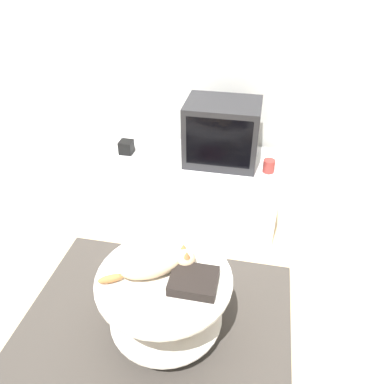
{
  "coord_description": "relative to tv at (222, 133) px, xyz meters",
  "views": [
    {
      "loc": [
        0.49,
        -1.3,
        1.97
      ],
      "look_at": [
        0.11,
        0.58,
        0.61
      ],
      "focal_mm": 35.0,
      "sensor_mm": 36.0,
      "label": 1
    }
  ],
  "objects": [
    {
      "name": "ground_plane",
      "position": [
        -0.22,
        -1.16,
        -0.76
      ],
      "size": [
        12.0,
        12.0,
        0.0
      ],
      "primitive_type": "plane",
      "color": "tan"
    },
    {
      "name": "wall_back",
      "position": [
        -0.22,
        0.36,
        0.54
      ],
      "size": [
        8.0,
        0.05,
        2.6
      ],
      "color": "silver",
      "rests_on": "ground_plane"
    },
    {
      "name": "rug",
      "position": [
        -0.22,
        -1.16,
        -0.75
      ],
      "size": [
        1.61,
        1.26,
        0.02
      ],
      "color": "#3D3833",
      "rests_on": "ground_plane"
    },
    {
      "name": "tv_stand",
      "position": [
        -0.21,
        -0.02,
        -0.49
      ],
      "size": [
        1.33,
        0.59,
        0.53
      ],
      "color": "white",
      "rests_on": "ground_plane"
    },
    {
      "name": "tv",
      "position": [
        0.0,
        0.0,
        0.0
      ],
      "size": [
        0.53,
        0.39,
        0.46
      ],
      "color": "#232326",
      "rests_on": "tv_stand"
    },
    {
      "name": "speaker",
      "position": [
        -0.74,
        -0.03,
        -0.18
      ],
      "size": [
        0.1,
        0.1,
        0.1
      ],
      "color": "black",
      "rests_on": "tv_stand"
    },
    {
      "name": "mug",
      "position": [
        0.36,
        -0.1,
        -0.18
      ],
      "size": [
        0.08,
        0.08,
        0.09
      ],
      "color": "#99332D",
      "rests_on": "tv_stand"
    },
    {
      "name": "coffee_table",
      "position": [
        -0.14,
        -1.17,
        -0.45
      ],
      "size": [
        0.73,
        0.73,
        0.45
      ],
      "color": "#B2B2B7",
      "rests_on": "rug"
    },
    {
      "name": "dvd_box",
      "position": [
        0.02,
        -1.19,
        -0.26
      ],
      "size": [
        0.24,
        0.2,
        0.06
      ],
      "color": "black",
      "rests_on": "coffee_table"
    },
    {
      "name": "cat",
      "position": [
        -0.19,
        -1.15,
        -0.23
      ],
      "size": [
        0.48,
        0.29,
        0.13
      ],
      "rotation": [
        0.0,
        0.0,
        0.49
      ],
      "color": "beige",
      "rests_on": "coffee_table"
    }
  ]
}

